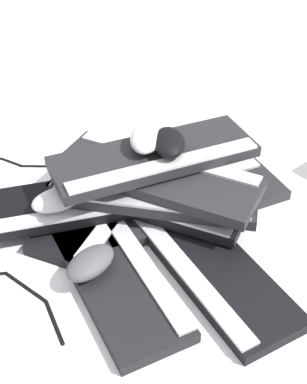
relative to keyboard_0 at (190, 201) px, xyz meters
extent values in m
plane|color=white|center=(-0.17, 0.07, -0.01)|extent=(3.20, 3.20, 0.00)
cube|color=#232326|center=(0.00, 0.00, 0.00)|extent=(0.46, 0.29, 0.02)
cube|color=silver|center=(0.02, 0.05, 0.01)|extent=(0.41, 0.18, 0.01)
cube|color=black|center=(-0.13, 0.15, 0.00)|extent=(0.46, 0.31, 0.02)
cube|color=silver|center=(-0.11, 0.09, 0.01)|extent=(0.40, 0.20, 0.01)
cube|color=black|center=(-0.27, -0.03, 0.00)|extent=(0.28, 0.46, 0.02)
cube|color=silver|center=(-0.21, -0.05, 0.01)|extent=(0.16, 0.41, 0.01)
cube|color=black|center=(-0.12, -0.16, 0.00)|extent=(0.26, 0.46, 0.02)
cube|color=silver|center=(-0.17, -0.14, 0.01)|extent=(0.14, 0.41, 0.01)
cube|color=black|center=(-0.19, 0.14, 0.03)|extent=(0.46, 0.35, 0.02)
cube|color=silver|center=(-0.22, 0.09, 0.04)|extent=(0.38, 0.24, 0.01)
cube|color=black|center=(-0.08, 0.06, 0.03)|extent=(0.30, 0.46, 0.02)
cube|color=silver|center=(-0.13, 0.03, 0.04)|extent=(0.19, 0.40, 0.01)
cube|color=#232326|center=(-0.09, 0.03, 0.06)|extent=(0.38, 0.45, 0.02)
cube|color=#B2B5BA|center=(-0.13, 0.00, 0.07)|extent=(0.27, 0.36, 0.01)
cube|color=#232326|center=(-0.07, 0.04, 0.09)|extent=(0.29, 0.46, 0.02)
cube|color=silver|center=(-0.02, 0.05, 0.10)|extent=(0.18, 0.41, 0.01)
cube|color=#232326|center=(-0.06, 0.06, 0.12)|extent=(0.46, 0.30, 0.02)
cube|color=silver|center=(-0.08, 0.01, 0.13)|extent=(0.40, 0.18, 0.01)
ellipsoid|color=#4C4C51|center=(-0.31, -0.02, 0.04)|extent=(0.12, 0.08, 0.04)
ellipsoid|color=silver|center=(-0.26, 0.14, 0.07)|extent=(0.12, 0.09, 0.04)
ellipsoid|color=silver|center=(-0.06, 0.08, 0.16)|extent=(0.13, 0.12, 0.04)
ellipsoid|color=black|center=(-0.03, 0.04, 0.16)|extent=(0.12, 0.13, 0.04)
cylinder|color=black|center=(-0.10, 0.33, -0.01)|extent=(0.08, 0.03, 0.01)
cylinder|color=black|center=(-0.16, 0.37, -0.01)|extent=(0.06, 0.06, 0.01)
cylinder|color=black|center=(-0.20, 0.43, -0.01)|extent=(0.03, 0.06, 0.01)
sphere|color=black|center=(-0.06, 0.32, -0.01)|extent=(0.01, 0.01, 0.01)
sphere|color=black|center=(-0.13, 0.35, -0.01)|extent=(0.01, 0.01, 0.01)
sphere|color=black|center=(-0.19, 0.40, -0.01)|extent=(0.01, 0.01, 0.01)
sphere|color=black|center=(-0.21, 0.46, -0.01)|extent=(0.01, 0.01, 0.01)
cylinder|color=black|center=(-0.42, -0.05, -0.01)|extent=(0.04, 0.10, 0.01)
cylinder|color=black|center=(-0.41, 0.05, -0.01)|extent=(0.02, 0.12, 0.01)
sphere|color=black|center=(-0.44, -0.10, -0.01)|extent=(0.01, 0.01, 0.01)
sphere|color=black|center=(-0.40, 0.00, -0.01)|extent=(0.01, 0.01, 0.01)
sphere|color=black|center=(-0.42, 0.11, -0.01)|extent=(0.01, 0.01, 0.01)
camera|label=1|loc=(-0.72, -0.61, 0.77)|focal=50.00mm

